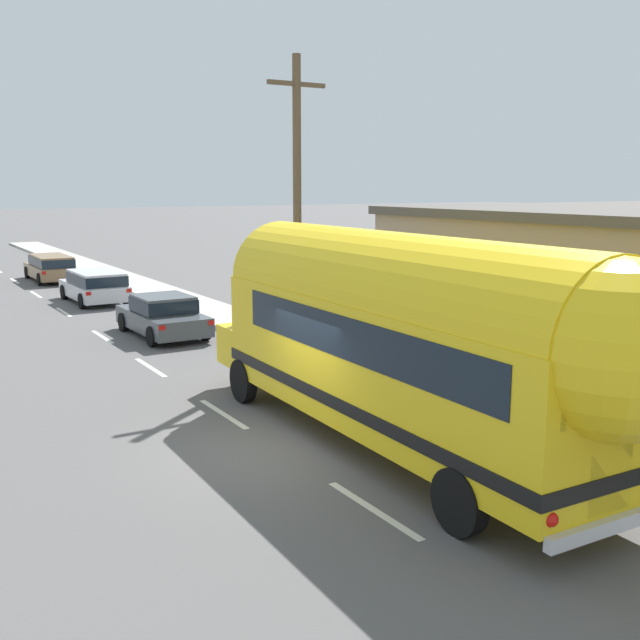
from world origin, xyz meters
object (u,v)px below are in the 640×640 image
(car_third, at_px, (51,266))
(utility_pole, at_px, (297,204))
(painted_bus, at_px, (409,335))
(car_lead, at_px, (163,314))
(car_second, at_px, (95,284))

(car_third, bearing_deg, utility_pole, -83.11)
(utility_pole, relative_size, painted_bus, 0.70)
(painted_bus, relative_size, car_lead, 2.80)
(painted_bus, bearing_deg, car_third, 90.40)
(car_second, bearing_deg, utility_pole, -79.23)
(car_second, bearing_deg, car_lead, -89.51)
(painted_bus, xyz_separation_m, car_lead, (-0.03, 13.07, -1.57))
(utility_pole, xyz_separation_m, painted_bus, (-2.38, -8.26, -2.12))
(utility_pole, xyz_separation_m, car_second, (-2.48, 13.06, -3.63))
(painted_bus, height_order, car_third, painted_bus)
(utility_pole, relative_size, car_lead, 1.95)
(car_lead, relative_size, car_third, 0.90)
(utility_pole, xyz_separation_m, car_third, (-2.59, 21.44, -3.62))
(painted_bus, relative_size, car_second, 2.73)
(utility_pole, height_order, car_second, utility_pole)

